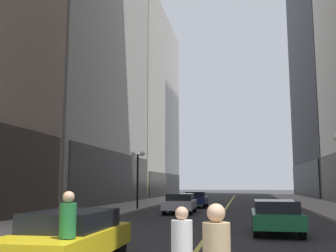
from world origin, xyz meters
TOP-DOWN VIEW (x-y plane):
  - ground_plane at (0.00, 35.00)m, footprint 200.00×200.00m
  - sidewalk_left at (-8.25, 35.00)m, footprint 4.50×78.00m
  - sidewalk_right at (8.25, 35.00)m, footprint 4.50×78.00m
  - lane_centre_stripe at (0.00, 35.00)m, footprint 0.16×70.00m
  - building_left_far at (-15.90, 60.00)m, footprint 11.01×26.00m
  - car_yellow at (-2.74, 6.17)m, footprint 1.94×4.64m
  - car_green at (2.69, 13.85)m, footprint 1.92×4.49m
  - car_silver at (-2.79, 24.15)m, footprint 2.08×4.67m
  - car_navy at (-2.55, 31.39)m, footprint 1.95×4.35m
  - pedestrian_in_green_parka at (-2.12, 4.68)m, footprint 0.42×0.42m
  - pedestrian_in_white_shirt at (0.45, 3.27)m, footprint 0.48×0.48m
  - street_lamp_left_far at (-6.40, 26.47)m, footprint 1.06×0.36m

SIDE VIEW (x-z plane):
  - ground_plane at x=0.00m, z-range 0.00..0.00m
  - lane_centre_stripe at x=0.00m, z-range 0.00..0.01m
  - sidewalk_left at x=-8.25m, z-range 0.00..0.15m
  - sidewalk_right at x=8.25m, z-range 0.00..0.15m
  - car_navy at x=-2.55m, z-range 0.06..1.38m
  - car_green at x=2.69m, z-range 0.06..1.38m
  - car_yellow at x=-2.74m, z-range 0.06..1.38m
  - car_silver at x=-2.79m, z-range 0.06..1.38m
  - pedestrian_in_white_shirt at x=0.45m, z-range 0.13..1.75m
  - pedestrian_in_green_parka at x=-2.12m, z-range 0.16..1.99m
  - street_lamp_left_far at x=-6.40m, z-range 1.04..5.47m
  - building_left_far at x=-15.90m, z-range -0.07..30.05m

